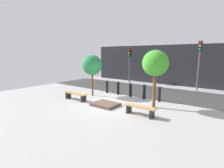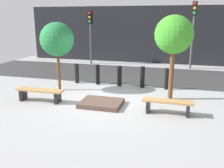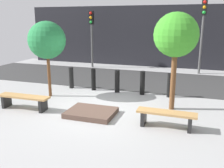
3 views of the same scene
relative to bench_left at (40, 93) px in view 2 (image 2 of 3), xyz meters
The scene contains 15 objects.
ground_plane 2.45m from the bench_left, 17.06° to the left, with size 18.00×18.00×0.00m, color #A1A1A1.
road_strip 5.83m from the bench_left, 66.55° to the left, with size 18.00×4.39×0.01m, color #353535.
building_facade 9.79m from the bench_left, 76.13° to the left, with size 16.20×0.50×3.76m, color black.
bench_left is the anchor object (origin of this frame).
bench_right 4.63m from the bench_left, ahead, with size 1.62×0.42×0.46m.
planter_bed 2.34m from the bench_left, ahead, with size 1.46×1.14×0.16m, color brown.
tree_behind_left_bench 2.39m from the bench_left, 90.00° to the left, with size 1.39×1.39×2.85m.
tree_behind_right_bench 5.31m from the bench_left, 18.67° to the left, with size 1.39×1.39×3.13m.
bollard_far_left 2.91m from the bench_left, 85.42° to the left, with size 0.20×0.20×0.91m, color black.
bollard_left 3.17m from the bench_left, 66.25° to the left, with size 0.18×0.18×0.92m, color black.
bollard_center 3.71m from the bench_left, 51.35° to the left, with size 0.20×0.20×0.92m, color black.
bollard_right 4.44m from the bench_left, 40.78° to the left, with size 0.19×0.19×0.94m, color black.
bollard_far_right 5.27m from the bench_left, 33.35° to the left, with size 0.17×0.17×0.92m, color black.
traffic_light_west 8.13m from the bench_left, 96.34° to the left, with size 0.28×0.27×3.41m.
traffic_light_mid_west 9.85m from the bench_left, 54.87° to the left, with size 0.28×0.27×3.91m.
Camera 2 is at (2.61, -8.47, 3.04)m, focal length 40.00 mm.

